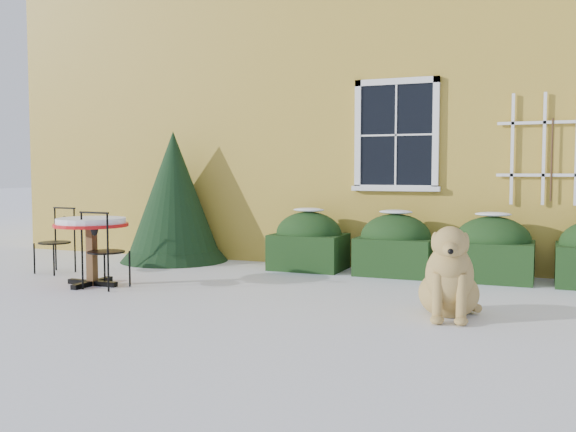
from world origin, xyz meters
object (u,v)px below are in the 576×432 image
at_px(evergreen_shrub, 174,209).
at_px(bistro_table, 91,229).
at_px(dog, 449,280).
at_px(patio_chair_far, 57,240).
at_px(patio_chair_near, 104,250).

distance_m(evergreen_shrub, bistro_table, 2.34).
bearing_deg(dog, patio_chair_far, 162.96).
height_order(evergreen_shrub, patio_chair_far, evergreen_shrub).
height_order(evergreen_shrub, bistro_table, evergreen_shrub).
relative_size(bistro_table, patio_chair_far, 1.00).
bearing_deg(evergreen_shrub, bistro_table, -84.09).
xyz_separation_m(evergreen_shrub, bistro_table, (0.24, -2.32, -0.13)).
relative_size(patio_chair_near, patio_chair_far, 1.03).
relative_size(patio_chair_near, dog, 0.90).
relative_size(evergreen_shrub, patio_chair_far, 2.24).
distance_m(patio_chair_near, patio_chair_far, 1.61).
height_order(evergreen_shrub, dog, evergreen_shrub).
bearing_deg(bistro_table, dog, -2.22).
xyz_separation_m(evergreen_shrub, patio_chair_far, (-0.90, -1.68, -0.38)).
bearing_deg(patio_chair_far, evergreen_shrub, 67.60).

